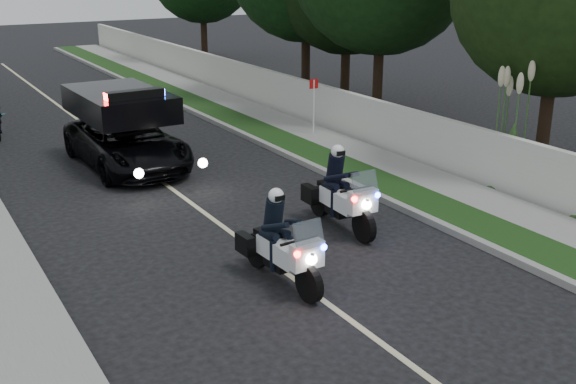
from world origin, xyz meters
The scene contains 16 objects.
ground centered at (0.00, 0.00, 0.00)m, with size 120.00×120.00×0.00m, color black.
curb_right centered at (4.10, 10.00, 0.07)m, with size 0.20×60.00×0.15m, color gray.
grass_verge centered at (4.80, 10.00, 0.08)m, with size 1.20×60.00×0.16m, color #193814.
sidewalk_right centered at (6.10, 10.00, 0.08)m, with size 1.40×60.00×0.16m, color gray.
property_wall centered at (7.10, 10.00, 0.75)m, with size 0.22×60.00×1.50m, color beige.
lane_marking centered at (0.00, 10.00, 0.00)m, with size 0.12×50.00×0.01m, color #BFB78C.
police_moto_left centered at (-0.28, 2.88, 0.00)m, with size 0.74×2.10×1.79m, color silver, non-canonical shape.
police_moto_right centered at (2.20, 4.58, 0.00)m, with size 0.77×2.19×1.86m, color white, non-canonical shape.
police_suv centered at (-0.32, 11.55, 0.00)m, with size 2.40×5.17×2.52m, color black.
sign_post centered at (6.00, 11.65, 0.00)m, with size 0.32×0.32×2.03m, color red, non-canonical shape.
pampas_far centered at (7.60, 4.73, 0.00)m, with size 1.33×1.33×3.79m, color beige, non-canonical shape.
tree_right_a centered at (9.69, 5.50, 0.00)m, with size 5.76×5.76×9.61m, color #1C3510, non-canonical shape.
tree_right_b centered at (9.57, 12.93, 0.00)m, with size 6.51×6.51×10.85m, color #163812, non-canonical shape.
tree_right_c centered at (10.05, 15.68, 0.00)m, with size 5.62×5.62×9.36m, color black, non-canonical shape.
tree_right_d centered at (9.44, 17.69, 0.00)m, with size 6.47×6.47×10.79m, color #143812, non-canonical shape.
tree_right_e centered at (10.29, 30.07, 0.00)m, with size 5.93×5.93×9.88m, color #113510, non-canonical shape.
Camera 1 is at (-6.01, -7.14, 5.65)m, focal length 43.29 mm.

